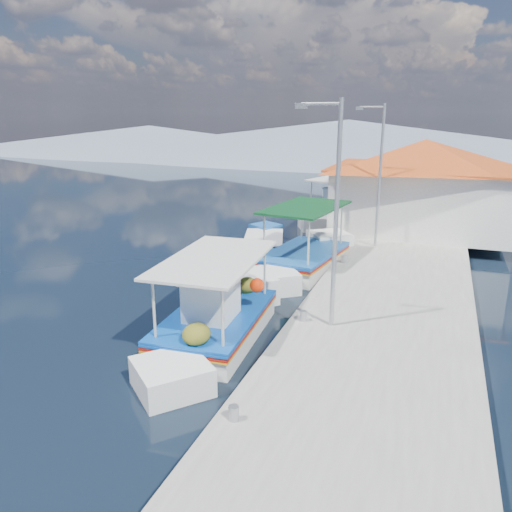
% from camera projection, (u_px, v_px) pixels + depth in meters
% --- Properties ---
extents(ground, '(160.00, 160.00, 0.00)m').
position_uv_depth(ground, '(149.00, 346.00, 13.59)').
color(ground, black).
rests_on(ground, ground).
extents(quay, '(5.00, 44.00, 0.50)m').
position_uv_depth(quay, '(393.00, 292.00, 16.93)').
color(quay, '#A7A59C').
rests_on(quay, ground).
extents(bollards, '(0.20, 17.20, 0.30)m').
position_uv_depth(bollards, '(329.00, 280.00, 16.85)').
color(bollards, '#A5A8AD').
rests_on(bollards, quay).
extents(main_caique, '(2.67, 8.00, 2.64)m').
position_uv_depth(main_caique, '(218.00, 320.00, 13.98)').
color(main_caique, white).
rests_on(main_caique, ground).
extents(caique_green_canopy, '(3.03, 7.69, 2.91)m').
position_uv_depth(caique_green_canopy, '(304.00, 259.00, 20.02)').
color(caique_green_canopy, white).
rests_on(caique_green_canopy, ground).
extents(caique_blue_hull, '(2.81, 5.55, 1.03)m').
position_uv_depth(caique_blue_hull, '(265.00, 245.00, 22.79)').
color(caique_blue_hull, '#1C5BAB').
rests_on(caique_blue_hull, ground).
extents(caique_far, '(3.96, 7.59, 2.80)m').
position_uv_depth(caique_far, '(341.00, 212.00, 29.12)').
color(caique_far, white).
rests_on(caique_far, ground).
extents(harbor_building, '(10.49, 10.49, 4.40)m').
position_uv_depth(harbor_building, '(422.00, 184.00, 24.22)').
color(harbor_building, white).
rests_on(harbor_building, quay).
extents(lamp_post_near, '(1.21, 0.14, 6.00)m').
position_uv_depth(lamp_post_near, '(333.00, 205.00, 12.79)').
color(lamp_post_near, '#A5A8AD').
rests_on(lamp_post_near, quay).
extents(lamp_post_far, '(1.21, 0.14, 6.00)m').
position_uv_depth(lamp_post_far, '(378.00, 169.00, 20.89)').
color(lamp_post_far, '#A5A8AD').
rests_on(lamp_post_far, quay).
extents(mountain_ridge, '(171.40, 96.00, 5.50)m').
position_uv_depth(mountain_ridge, '(441.00, 147.00, 61.18)').
color(mountain_ridge, slate).
rests_on(mountain_ridge, ground).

